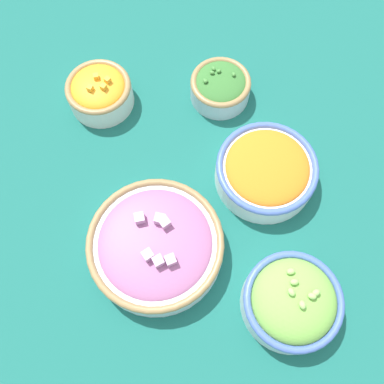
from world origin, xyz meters
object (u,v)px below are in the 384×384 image
at_px(bowl_carrots, 266,170).
at_px(bowl_squash, 99,91).
at_px(bowl_broccoli, 220,86).
at_px(bowl_red_onion, 156,245).
at_px(bowl_lettuce, 292,301).

distance_m(bowl_carrots, bowl_squash, 0.35).
distance_m(bowl_carrots, bowl_broccoli, 0.19).
distance_m(bowl_red_onion, bowl_squash, 0.32).
relative_size(bowl_carrots, bowl_broccoli, 1.54).
distance_m(bowl_squash, bowl_lettuce, 0.51).
bearing_deg(bowl_lettuce, bowl_broccoli, -172.86).
relative_size(bowl_carrots, bowl_lettuce, 1.14).
bearing_deg(bowl_broccoli, bowl_lettuce, 7.14).
relative_size(bowl_red_onion, bowl_broccoli, 1.94).
bearing_deg(bowl_lettuce, bowl_squash, -146.56).
relative_size(bowl_broccoli, bowl_lettuce, 0.74).
bearing_deg(bowl_lettuce, bowl_red_onion, -119.75).
distance_m(bowl_red_onion, bowl_broccoli, 0.33).
bearing_deg(bowl_carrots, bowl_squash, -125.29).
height_order(bowl_carrots, bowl_broccoli, bowl_carrots).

